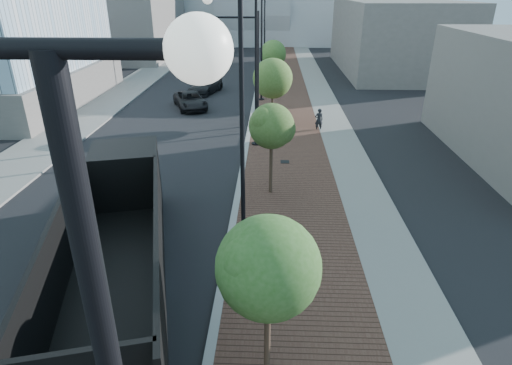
{
  "coord_description": "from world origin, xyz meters",
  "views": [
    {
      "loc": [
        1.64,
        -3.98,
        9.38
      ],
      "look_at": [
        1.0,
        12.0,
        2.0
      ],
      "focal_mm": 29.84,
      "sensor_mm": 36.0,
      "label": 1
    }
  ],
  "objects_px": {
    "dark_car_mid": "(190,100)",
    "pedestrian": "(319,120)",
    "dump_truck": "(123,223)",
    "white_sedan": "(135,248)"
  },
  "relations": [
    {
      "from": "white_sedan",
      "to": "dark_car_mid",
      "type": "distance_m",
      "value": 22.44
    },
    {
      "from": "dark_car_mid",
      "to": "pedestrian",
      "type": "relative_size",
      "value": 3.0
    },
    {
      "from": "dark_car_mid",
      "to": "pedestrian",
      "type": "xyz_separation_m",
      "value": [
        10.24,
        -5.83,
        0.13
      ]
    },
    {
      "from": "dark_car_mid",
      "to": "pedestrian",
      "type": "distance_m",
      "value": 11.79
    },
    {
      "from": "white_sedan",
      "to": "pedestrian",
      "type": "distance_m",
      "value": 18.43
    },
    {
      "from": "white_sedan",
      "to": "pedestrian",
      "type": "bearing_deg",
      "value": 49.63
    },
    {
      "from": "dump_truck",
      "to": "dark_car_mid",
      "type": "distance_m",
      "value": 22.09
    },
    {
      "from": "white_sedan",
      "to": "pedestrian",
      "type": "relative_size",
      "value": 2.83
    },
    {
      "from": "dump_truck",
      "to": "dark_car_mid",
      "type": "relative_size",
      "value": 2.89
    },
    {
      "from": "dark_car_mid",
      "to": "pedestrian",
      "type": "bearing_deg",
      "value": -51.12
    }
  ]
}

